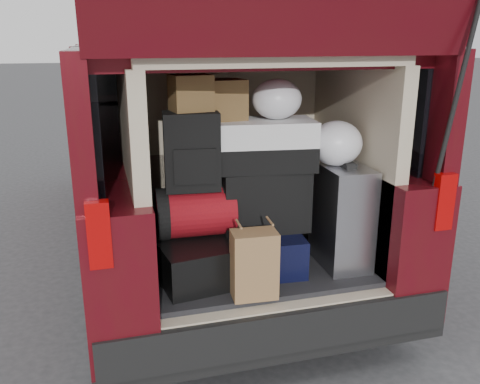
# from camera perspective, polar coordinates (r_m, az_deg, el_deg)

# --- Properties ---
(ground) EXTENTS (80.00, 80.00, 0.00)m
(ground) POSITION_cam_1_polar(r_m,az_deg,el_deg) (3.17, 2.55, -18.40)
(ground) COLOR #323234
(ground) RESTS_ON ground
(minivan) EXTENTS (1.90, 5.35, 2.77)m
(minivan) POSITION_cam_1_polar(r_m,az_deg,el_deg) (4.48, -4.71, 5.02)
(minivan) COLOR black
(minivan) RESTS_ON ground
(load_floor) EXTENTS (1.24, 1.05, 0.55)m
(load_floor) POSITION_cam_1_polar(r_m,az_deg,el_deg) (3.24, 1.07, -11.72)
(load_floor) COLOR black
(load_floor) RESTS_ON ground
(black_hardshell) EXTENTS (0.48, 0.61, 0.22)m
(black_hardshell) POSITION_cam_1_polar(r_m,az_deg,el_deg) (2.86, -5.32, -7.21)
(black_hardshell) COLOR black
(black_hardshell) RESTS_ON load_floor
(navy_hardshell) EXTENTS (0.45, 0.53, 0.22)m
(navy_hardshell) POSITION_cam_1_polar(r_m,az_deg,el_deg) (2.97, 2.44, -6.26)
(navy_hardshell) COLOR black
(navy_hardshell) RESTS_ON load_floor
(silver_roller) EXTENTS (0.26, 0.40, 0.59)m
(silver_roller) POSITION_cam_1_polar(r_m,az_deg,el_deg) (2.99, 11.37, -2.64)
(silver_roller) COLOR silver
(silver_roller) RESTS_ON load_floor
(kraft_bag) EXTENTS (0.24, 0.16, 0.35)m
(kraft_bag) POSITION_cam_1_polar(r_m,az_deg,el_deg) (2.60, 1.60, -8.13)
(kraft_bag) COLOR olive
(kraft_bag) RESTS_ON load_floor
(red_duffel) EXTENTS (0.43, 0.29, 0.28)m
(red_duffel) POSITION_cam_1_polar(r_m,az_deg,el_deg) (2.81, -5.07, -2.17)
(red_duffel) COLOR maroon
(red_duffel) RESTS_ON black_hardshell
(black_soft_case) EXTENTS (0.51, 0.32, 0.35)m
(black_soft_case) POSITION_cam_1_polar(r_m,az_deg,el_deg) (2.91, 2.64, -0.73)
(black_soft_case) COLOR black
(black_soft_case) RESTS_ON navy_hardshell
(backpack) EXTENTS (0.30, 0.20, 0.41)m
(backpack) POSITION_cam_1_polar(r_m,az_deg,el_deg) (2.69, -5.44, 4.57)
(backpack) COLOR black
(backpack) RESTS_ON red_duffel
(twotone_duffel) EXTENTS (0.65, 0.39, 0.27)m
(twotone_duffel) POSITION_cam_1_polar(r_m,az_deg,el_deg) (2.84, 2.09, 5.34)
(twotone_duffel) COLOR white
(twotone_duffel) RESTS_ON black_soft_case
(grocery_sack_lower) EXTENTS (0.23, 0.19, 0.19)m
(grocery_sack_lower) POSITION_cam_1_polar(r_m,az_deg,el_deg) (2.69, -5.55, 11.02)
(grocery_sack_lower) COLOR brown
(grocery_sack_lower) RESTS_ON backpack
(grocery_sack_upper) EXTENTS (0.24, 0.21, 0.22)m
(grocery_sack_upper) POSITION_cam_1_polar(r_m,az_deg,el_deg) (2.81, -1.82, 10.32)
(grocery_sack_upper) COLOR brown
(grocery_sack_upper) RESTS_ON twotone_duffel
(plastic_bag_center) EXTENTS (0.29, 0.27, 0.22)m
(plastic_bag_center) POSITION_cam_1_polar(r_m,az_deg,el_deg) (2.83, 4.16, 10.35)
(plastic_bag_center) COLOR white
(plastic_bag_center) RESTS_ON twotone_duffel
(plastic_bag_right) EXTENTS (0.33, 0.31, 0.25)m
(plastic_bag_right) POSITION_cam_1_polar(r_m,az_deg,el_deg) (2.89, 10.77, 5.40)
(plastic_bag_right) COLOR white
(plastic_bag_right) RESTS_ON silver_roller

